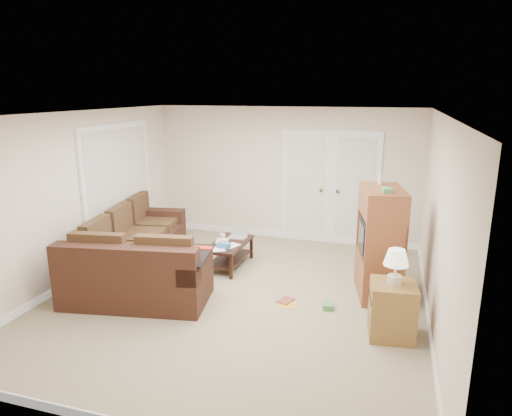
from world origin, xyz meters
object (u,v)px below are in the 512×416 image
(sectional_sofa, at_px, (136,258))
(coffee_table, at_px, (230,253))
(side_cabinet, at_px, (392,306))
(tv_armoire, at_px, (379,242))

(sectional_sofa, distance_m, coffee_table, 1.49)
(sectional_sofa, height_order, side_cabinet, side_cabinet)
(coffee_table, relative_size, side_cabinet, 0.97)
(coffee_table, height_order, side_cabinet, side_cabinet)
(sectional_sofa, relative_size, tv_armoire, 1.85)
(coffee_table, bearing_deg, side_cabinet, -28.84)
(sectional_sofa, distance_m, side_cabinet, 3.74)
(sectional_sofa, relative_size, coffee_table, 2.94)
(tv_armoire, distance_m, side_cabinet, 1.21)
(coffee_table, bearing_deg, sectional_sofa, -139.57)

